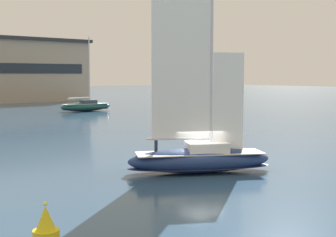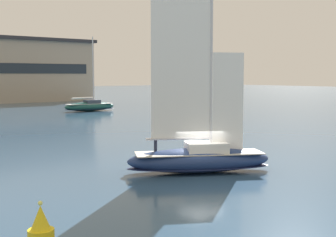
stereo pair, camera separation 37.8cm
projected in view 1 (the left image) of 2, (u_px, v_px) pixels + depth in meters
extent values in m
plane|color=#2D4C6B|center=(200.00, 172.00, 28.35)|extent=(400.00, 400.00, 0.00)
cube|color=#1E2833|center=(1.00, 68.00, 95.30)|extent=(37.11, 0.10, 2.12)
ellipsoid|color=navy|center=(200.00, 160.00, 28.28)|extent=(8.79, 6.47, 1.49)
ellipsoid|color=#19234C|center=(200.00, 167.00, 28.32)|extent=(8.88, 6.54, 0.18)
cube|color=#BCB7A8|center=(200.00, 153.00, 28.24)|extent=(7.69, 5.61, 0.06)
cube|color=silver|center=(207.00, 147.00, 28.28)|extent=(2.97, 2.70, 0.61)
cylinder|color=silver|center=(212.00, 62.00, 27.85)|extent=(0.17, 0.17, 10.92)
cylinder|color=silver|center=(179.00, 139.00, 27.94)|extent=(3.48, 2.09, 0.15)
cube|color=white|center=(182.00, 63.00, 27.56)|extent=(3.15, 1.83, 8.96)
cube|color=white|center=(228.00, 103.00, 28.26)|extent=(1.68, 0.98, 6.01)
cylinder|color=#232838|center=(156.00, 146.00, 28.04)|extent=(0.27, 0.27, 0.85)
cylinder|color=red|center=(156.00, 133.00, 27.97)|extent=(0.46, 0.46, 0.65)
sphere|color=tan|center=(156.00, 126.00, 27.93)|extent=(0.24, 0.24, 0.24)
ellipsoid|color=#194C47|center=(86.00, 107.00, 76.49)|extent=(8.88, 3.07, 1.48)
ellipsoid|color=#19234C|center=(86.00, 109.00, 76.53)|extent=(8.97, 3.10, 0.18)
cube|color=silver|center=(86.00, 104.00, 76.45)|extent=(7.80, 2.61, 0.06)
cube|color=#333D4C|center=(88.00, 102.00, 76.67)|extent=(2.56, 1.88, 0.61)
cylinder|color=silver|center=(89.00, 70.00, 76.34)|extent=(0.17, 0.17, 10.90)
cylinder|color=silver|center=(79.00, 99.00, 75.63)|extent=(3.93, 0.43, 0.15)
cylinder|color=white|center=(79.00, 98.00, 75.62)|extent=(3.54, 0.49, 0.24)
cone|color=yellow|center=(46.00, 218.00, 15.69)|extent=(0.67, 0.67, 0.82)
sphere|color=#F2F266|center=(45.00, 204.00, 15.65)|extent=(0.16, 0.16, 0.16)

